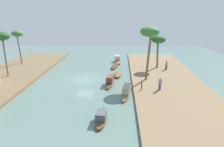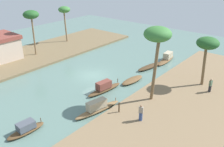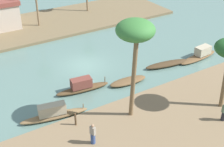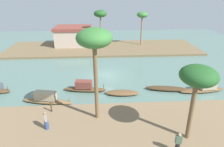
{
  "view_description": "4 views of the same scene",
  "coord_description": "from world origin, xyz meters",
  "px_view_note": "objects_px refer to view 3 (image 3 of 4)",
  "views": [
    {
      "loc": [
        -28.44,
        -5.61,
        9.97
      ],
      "look_at": [
        1.44,
        -4.2,
        0.45
      ],
      "focal_mm": 30.86,
      "sensor_mm": 36.0,
      "label": 1
    },
    {
      "loc": [
        -20.76,
        -20.5,
        13.31
      ],
      "look_at": [
        1.22,
        -2.31,
        0.54
      ],
      "focal_mm": 38.75,
      "sensor_mm": 36.0,
      "label": 2
    },
    {
      "loc": [
        -12.13,
        -25.11,
        15.26
      ],
      "look_at": [
        0.97,
        -3.71,
        0.6
      ],
      "focal_mm": 49.94,
      "sensor_mm": 36.0,
      "label": 3
    },
    {
      "loc": [
        -0.34,
        -23.21,
        10.63
      ],
      "look_at": [
        0.95,
        -0.88,
        0.68
      ],
      "focal_mm": 30.54,
      "sensor_mm": 36.0,
      "label": 4
    }
  ],
  "objects_px": {
    "sampan_near_left_bank": "(54,113)",
    "sampan_midstream": "(128,81)",
    "sampan_foreground": "(167,64)",
    "sampan_downstream_large": "(82,87)",
    "person_by_mooring": "(93,135)",
    "palm_tree_left_near": "(135,33)",
    "person_on_near_bank": "(224,112)",
    "mooring_post": "(75,119)",
    "sampan_open_hull": "(200,55)"
  },
  "relations": [
    {
      "from": "sampan_downstream_large",
      "to": "sampan_midstream",
      "type": "distance_m",
      "value": 4.31
    },
    {
      "from": "sampan_foreground",
      "to": "person_on_near_bank",
      "type": "distance_m",
      "value": 9.52
    },
    {
      "from": "person_by_mooring",
      "to": "palm_tree_left_near",
      "type": "relative_size",
      "value": 0.21
    },
    {
      "from": "sampan_midstream",
      "to": "person_by_mooring",
      "type": "distance_m",
      "value": 8.77
    },
    {
      "from": "sampan_midstream",
      "to": "palm_tree_left_near",
      "type": "bearing_deg",
      "value": -116.62
    },
    {
      "from": "sampan_foreground",
      "to": "person_by_mooring",
      "type": "height_order",
      "value": "person_by_mooring"
    },
    {
      "from": "mooring_post",
      "to": "person_by_mooring",
      "type": "bearing_deg",
      "value": -85.85
    },
    {
      "from": "sampan_near_left_bank",
      "to": "sampan_downstream_large",
      "type": "xyz_separation_m",
      "value": [
        3.63,
        2.29,
        -0.01
      ]
    },
    {
      "from": "sampan_near_left_bank",
      "to": "mooring_post",
      "type": "height_order",
      "value": "mooring_post"
    },
    {
      "from": "sampan_midstream",
      "to": "sampan_downstream_large",
      "type": "bearing_deg",
      "value": 170.48
    },
    {
      "from": "sampan_midstream",
      "to": "sampan_open_hull",
      "type": "bearing_deg",
      "value": 5.16
    },
    {
      "from": "person_by_mooring",
      "to": "person_on_near_bank",
      "type": "bearing_deg",
      "value": 51.92
    },
    {
      "from": "sampan_near_left_bank",
      "to": "sampan_downstream_large",
      "type": "distance_m",
      "value": 4.29
    },
    {
      "from": "person_on_near_bank",
      "to": "sampan_foreground",
      "type": "bearing_deg",
      "value": 81.95
    },
    {
      "from": "sampan_open_hull",
      "to": "sampan_midstream",
      "type": "bearing_deg",
      "value": 176.04
    },
    {
      "from": "sampan_midstream",
      "to": "palm_tree_left_near",
      "type": "distance_m",
      "value": 8.7
    },
    {
      "from": "mooring_post",
      "to": "sampan_midstream",
      "type": "bearing_deg",
      "value": 25.31
    },
    {
      "from": "sampan_foreground",
      "to": "sampan_downstream_large",
      "type": "distance_m",
      "value": 9.42
    },
    {
      "from": "sampan_foreground",
      "to": "person_on_near_bank",
      "type": "height_order",
      "value": "person_on_near_bank"
    },
    {
      "from": "mooring_post",
      "to": "sampan_foreground",
      "type": "bearing_deg",
      "value": 17.8
    },
    {
      "from": "sampan_foreground",
      "to": "sampan_midstream",
      "type": "height_order",
      "value": "sampan_foreground"
    },
    {
      "from": "palm_tree_left_near",
      "to": "person_on_near_bank",
      "type": "bearing_deg",
      "value": -36.27
    },
    {
      "from": "palm_tree_left_near",
      "to": "sampan_downstream_large",
      "type": "bearing_deg",
      "value": 105.35
    },
    {
      "from": "sampan_foreground",
      "to": "mooring_post",
      "type": "distance_m",
      "value": 12.7
    },
    {
      "from": "sampan_foreground",
      "to": "person_by_mooring",
      "type": "bearing_deg",
      "value": -142.5
    },
    {
      "from": "sampan_open_hull",
      "to": "palm_tree_left_near",
      "type": "distance_m",
      "value": 14.5
    },
    {
      "from": "sampan_near_left_bank",
      "to": "mooring_post",
      "type": "bearing_deg",
      "value": -53.62
    },
    {
      "from": "sampan_midstream",
      "to": "mooring_post",
      "type": "bearing_deg",
      "value": -150.59
    },
    {
      "from": "person_on_near_bank",
      "to": "sampan_near_left_bank",
      "type": "bearing_deg",
      "value": 152.18
    },
    {
      "from": "sampan_foreground",
      "to": "palm_tree_left_near",
      "type": "relative_size",
      "value": 0.64
    },
    {
      "from": "mooring_post",
      "to": "palm_tree_left_near",
      "type": "bearing_deg",
      "value": -16.64
    },
    {
      "from": "sampan_downstream_large",
      "to": "sampan_open_hull",
      "type": "bearing_deg",
      "value": 3.26
    },
    {
      "from": "sampan_open_hull",
      "to": "mooring_post",
      "type": "relative_size",
      "value": 5.09
    },
    {
      "from": "person_on_near_bank",
      "to": "sampan_downstream_large",
      "type": "bearing_deg",
      "value": 132.82
    },
    {
      "from": "sampan_midstream",
      "to": "mooring_post",
      "type": "xyz_separation_m",
      "value": [
        -6.86,
        -3.24,
        0.63
      ]
    },
    {
      "from": "sampan_open_hull",
      "to": "person_by_mooring",
      "type": "relative_size",
      "value": 3.24
    },
    {
      "from": "sampan_near_left_bank",
      "to": "sampan_midstream",
      "type": "relative_size",
      "value": 1.43
    },
    {
      "from": "sampan_foreground",
      "to": "mooring_post",
      "type": "xyz_separation_m",
      "value": [
        -12.08,
        -3.88,
        0.62
      ]
    },
    {
      "from": "sampan_foreground",
      "to": "sampan_open_hull",
      "type": "height_order",
      "value": "sampan_open_hull"
    },
    {
      "from": "person_on_near_bank",
      "to": "mooring_post",
      "type": "distance_m",
      "value": 11.06
    },
    {
      "from": "sampan_foreground",
      "to": "mooring_post",
      "type": "relative_size",
      "value": 4.82
    },
    {
      "from": "sampan_open_hull",
      "to": "person_on_near_bank",
      "type": "distance_m",
      "value": 10.86
    },
    {
      "from": "person_by_mooring",
      "to": "palm_tree_left_near",
      "type": "bearing_deg",
      "value": 84.6
    },
    {
      "from": "sampan_foreground",
      "to": "sampan_midstream",
      "type": "distance_m",
      "value": 5.26
    },
    {
      "from": "sampan_open_hull",
      "to": "mooring_post",
      "type": "height_order",
      "value": "mooring_post"
    },
    {
      "from": "sampan_midstream",
      "to": "mooring_post",
      "type": "height_order",
      "value": "mooring_post"
    },
    {
      "from": "sampan_downstream_large",
      "to": "palm_tree_left_near",
      "type": "height_order",
      "value": "palm_tree_left_near"
    },
    {
      "from": "sampan_midstream",
      "to": "mooring_post",
      "type": "relative_size",
      "value": 3.63
    },
    {
      "from": "sampan_open_hull",
      "to": "palm_tree_left_near",
      "type": "relative_size",
      "value": 0.67
    },
    {
      "from": "sampan_near_left_bank",
      "to": "sampan_foreground",
      "type": "height_order",
      "value": "sampan_near_left_bank"
    }
  ]
}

